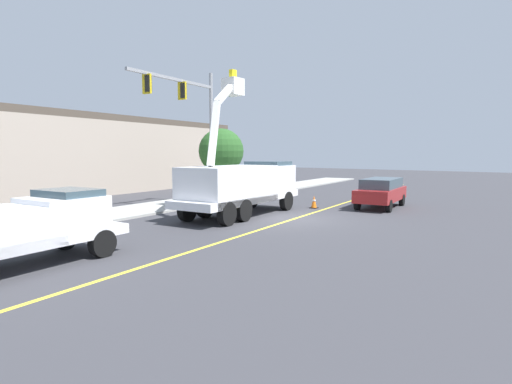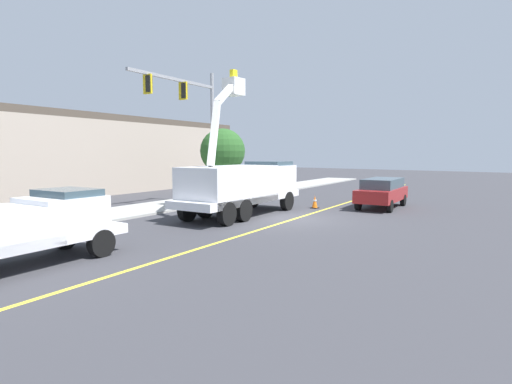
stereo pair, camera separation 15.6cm
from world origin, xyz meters
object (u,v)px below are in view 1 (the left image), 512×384
Objects in this scene: service_pickup_truck at (21,227)px; traffic_cone_mid_front at (314,202)px; traffic_signal_mast at (191,113)px; utility_bucket_truck at (242,183)px; passing_minivan at (381,191)px.

traffic_cone_mid_front is (15.50, -0.46, -0.76)m from service_pickup_truck.
service_pickup_truck is at bearing -153.85° from traffic_signal_mast.
utility_bucket_truck is at bearing 6.28° from service_pickup_truck.
utility_bucket_truck is at bearing 146.61° from passing_minivan.
traffic_signal_mast reaches higher than traffic_cone_mid_front.
traffic_signal_mast reaches higher than passing_minivan.
utility_bucket_truck is 1.69× the size of passing_minivan.
utility_bucket_truck reaches higher than traffic_cone_mid_front.
service_pickup_truck is 1.16× the size of passing_minivan.
service_pickup_truck is 15.53m from traffic_cone_mid_front.
passing_minivan is (18.08, -3.41, -0.15)m from service_pickup_truck.
passing_minivan is 0.61× the size of traffic_signal_mast.
traffic_signal_mast is at bearing 122.53° from passing_minivan.
traffic_cone_mid_front is at bearing -20.69° from utility_bucket_truck.
traffic_cone_mid_front is 0.09× the size of traffic_signal_mast.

